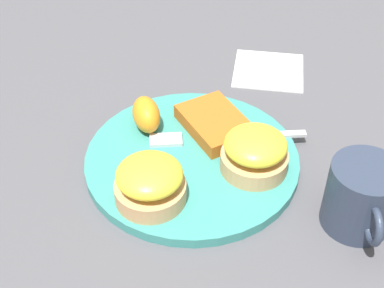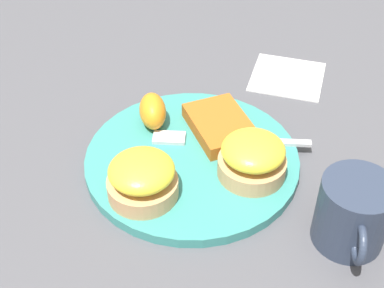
{
  "view_description": "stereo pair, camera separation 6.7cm",
  "coord_description": "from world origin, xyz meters",
  "px_view_note": "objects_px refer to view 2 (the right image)",
  "views": [
    {
      "loc": [
        0.51,
        -0.01,
        0.48
      ],
      "look_at": [
        0.0,
        0.0,
        0.03
      ],
      "focal_mm": 50.0,
      "sensor_mm": 36.0,
      "label": 1
    },
    {
      "loc": [
        0.51,
        0.06,
        0.48
      ],
      "look_at": [
        0.0,
        0.0,
        0.03
      ],
      "focal_mm": 50.0,
      "sensor_mm": 36.0,
      "label": 2
    }
  ],
  "objects_px": {
    "sandwich_benedict_left": "(142,178)",
    "fork": "(221,140)",
    "sandwich_benedict_right": "(253,158)",
    "orange_wedge": "(153,111)",
    "hashbrown_patty": "(220,125)",
    "cup": "(353,213)"
  },
  "relations": [
    {
      "from": "sandwich_benedict_right",
      "to": "hashbrown_patty",
      "type": "distance_m",
      "value": 0.09
    },
    {
      "from": "sandwich_benedict_left",
      "to": "sandwich_benedict_right",
      "type": "bearing_deg",
      "value": 111.15
    },
    {
      "from": "cup",
      "to": "sandwich_benedict_right",
      "type": "bearing_deg",
      "value": -125.6
    },
    {
      "from": "sandwich_benedict_right",
      "to": "fork",
      "type": "distance_m",
      "value": 0.07
    },
    {
      "from": "hashbrown_patty",
      "to": "orange_wedge",
      "type": "relative_size",
      "value": 1.72
    },
    {
      "from": "hashbrown_patty",
      "to": "cup",
      "type": "relative_size",
      "value": 0.95
    },
    {
      "from": "fork",
      "to": "hashbrown_patty",
      "type": "bearing_deg",
      "value": -174.55
    },
    {
      "from": "sandwich_benedict_right",
      "to": "cup",
      "type": "xyz_separation_m",
      "value": [
        0.08,
        0.11,
        0.0
      ]
    },
    {
      "from": "orange_wedge",
      "to": "fork",
      "type": "bearing_deg",
      "value": 73.97
    },
    {
      "from": "sandwich_benedict_right",
      "to": "fork",
      "type": "bearing_deg",
      "value": -143.53
    },
    {
      "from": "sandwich_benedict_right",
      "to": "orange_wedge",
      "type": "height_order",
      "value": "sandwich_benedict_right"
    },
    {
      "from": "sandwich_benedict_right",
      "to": "hashbrown_patty",
      "type": "bearing_deg",
      "value": -150.54
    },
    {
      "from": "fork",
      "to": "orange_wedge",
      "type": "bearing_deg",
      "value": -106.03
    },
    {
      "from": "sandwich_benedict_left",
      "to": "cup",
      "type": "relative_size",
      "value": 0.78
    },
    {
      "from": "orange_wedge",
      "to": "cup",
      "type": "bearing_deg",
      "value": 56.59
    },
    {
      "from": "sandwich_benedict_left",
      "to": "orange_wedge",
      "type": "height_order",
      "value": "sandwich_benedict_left"
    },
    {
      "from": "sandwich_benedict_right",
      "to": "fork",
      "type": "xyz_separation_m",
      "value": [
        -0.06,
        -0.04,
        -0.02
      ]
    },
    {
      "from": "sandwich_benedict_left",
      "to": "fork",
      "type": "height_order",
      "value": "sandwich_benedict_left"
    },
    {
      "from": "sandwich_benedict_left",
      "to": "cup",
      "type": "bearing_deg",
      "value": 82.83
    },
    {
      "from": "orange_wedge",
      "to": "fork",
      "type": "distance_m",
      "value": 0.1
    },
    {
      "from": "sandwich_benedict_right",
      "to": "orange_wedge",
      "type": "distance_m",
      "value": 0.16
    },
    {
      "from": "sandwich_benedict_left",
      "to": "orange_wedge",
      "type": "xyz_separation_m",
      "value": [
        -0.13,
        -0.01,
        -0.0
      ]
    }
  ]
}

